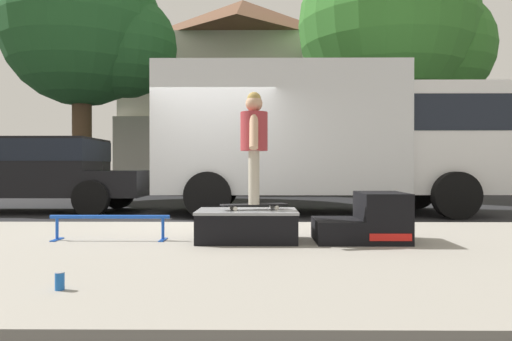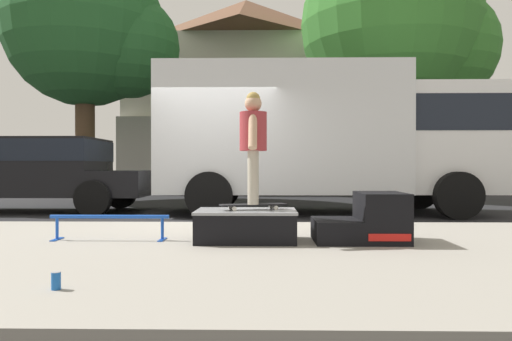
{
  "view_description": "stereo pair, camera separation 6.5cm",
  "coord_description": "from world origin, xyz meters",
  "px_view_note": "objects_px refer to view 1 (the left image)",
  "views": [
    {
      "loc": [
        0.96,
        -8.05,
        0.99
      ],
      "look_at": [
        0.9,
        -1.43,
        0.94
      ],
      "focal_mm": 33.69,
      "sensor_mm": 36.0,
      "label": 1
    },
    {
      "loc": [
        1.02,
        -8.04,
        0.99
      ],
      "look_at": [
        0.9,
        -1.43,
        0.94
      ],
      "focal_mm": 33.69,
      "sensor_mm": 36.0,
      "label": 2
    }
  ],
  "objects_px": {
    "skateboard": "(254,205)",
    "soda_can": "(60,281)",
    "skate_box": "(247,224)",
    "kicker_ramp": "(368,221)",
    "street_tree_neighbour": "(397,32)",
    "pickup_truck_black": "(26,171)",
    "grind_rail": "(110,221)",
    "street_tree_main": "(91,32)",
    "skater_kid": "(254,138)",
    "box_truck": "(325,133)"
  },
  "relations": [
    {
      "from": "skateboard",
      "to": "pickup_truck_black",
      "type": "distance_m",
      "value": 6.99
    },
    {
      "from": "soda_can",
      "to": "pickup_truck_black",
      "type": "height_order",
      "value": "pickup_truck_black"
    },
    {
      "from": "pickup_truck_black",
      "to": "street_tree_neighbour",
      "type": "height_order",
      "value": "street_tree_neighbour"
    },
    {
      "from": "skater_kid",
      "to": "box_truck",
      "type": "height_order",
      "value": "box_truck"
    },
    {
      "from": "street_tree_main",
      "to": "street_tree_neighbour",
      "type": "bearing_deg",
      "value": 7.02
    },
    {
      "from": "kicker_ramp",
      "to": "grind_rail",
      "type": "height_order",
      "value": "kicker_ramp"
    },
    {
      "from": "box_truck",
      "to": "pickup_truck_black",
      "type": "xyz_separation_m",
      "value": [
        -6.5,
        0.2,
        -0.81
      ]
    },
    {
      "from": "grind_rail",
      "to": "soda_can",
      "type": "xyz_separation_m",
      "value": [
        0.37,
        -2.3,
        -0.16
      ]
    },
    {
      "from": "skater_kid",
      "to": "street_tree_main",
      "type": "bearing_deg",
      "value": 120.07
    },
    {
      "from": "street_tree_main",
      "to": "skate_box",
      "type": "bearing_deg",
      "value": -60.41
    },
    {
      "from": "kicker_ramp",
      "to": "street_tree_main",
      "type": "xyz_separation_m",
      "value": [
        -6.25,
        8.53,
        4.62
      ]
    },
    {
      "from": "grind_rail",
      "to": "skater_kid",
      "type": "distance_m",
      "value": 1.97
    },
    {
      "from": "skateboard",
      "to": "skater_kid",
      "type": "bearing_deg",
      "value": 0.0
    },
    {
      "from": "box_truck",
      "to": "pickup_truck_black",
      "type": "bearing_deg",
      "value": 178.25
    },
    {
      "from": "skate_box",
      "to": "street_tree_neighbour",
      "type": "distance_m",
      "value": 11.77
    },
    {
      "from": "skate_box",
      "to": "box_truck",
      "type": "relative_size",
      "value": 0.17
    },
    {
      "from": "skater_kid",
      "to": "skateboard",
      "type": "bearing_deg",
      "value": 180.0
    },
    {
      "from": "skateboard",
      "to": "soda_can",
      "type": "distance_m",
      "value": 2.66
    },
    {
      "from": "skateboard",
      "to": "kicker_ramp",
      "type": "bearing_deg",
      "value": -0.93
    },
    {
      "from": "skater_kid",
      "to": "box_truck",
      "type": "bearing_deg",
      "value": 72.62
    },
    {
      "from": "street_tree_main",
      "to": "street_tree_neighbour",
      "type": "distance_m",
      "value": 9.41
    },
    {
      "from": "pickup_truck_black",
      "to": "box_truck",
      "type": "bearing_deg",
      "value": -1.75
    },
    {
      "from": "soda_can",
      "to": "pickup_truck_black",
      "type": "distance_m",
      "value": 8.03
    },
    {
      "from": "skater_kid",
      "to": "street_tree_main",
      "type": "height_order",
      "value": "street_tree_main"
    },
    {
      "from": "skateboard",
      "to": "street_tree_main",
      "type": "distance_m",
      "value": 10.78
    },
    {
      "from": "kicker_ramp",
      "to": "skateboard",
      "type": "bearing_deg",
      "value": 179.07
    },
    {
      "from": "skater_kid",
      "to": "street_tree_main",
      "type": "xyz_separation_m",
      "value": [
        -4.92,
        8.5,
        3.65
      ]
    },
    {
      "from": "street_tree_neighbour",
      "to": "soda_can",
      "type": "bearing_deg",
      "value": -115.77
    },
    {
      "from": "skater_kid",
      "to": "pickup_truck_black",
      "type": "bearing_deg",
      "value": 136.35
    },
    {
      "from": "street_tree_main",
      "to": "skater_kid",
      "type": "bearing_deg",
      "value": -59.93
    },
    {
      "from": "soda_can",
      "to": "street_tree_main",
      "type": "height_order",
      "value": "street_tree_main"
    },
    {
      "from": "skate_box",
      "to": "street_tree_main",
      "type": "distance_m",
      "value": 10.86
    },
    {
      "from": "skateboard",
      "to": "skater_kid",
      "type": "height_order",
      "value": "skater_kid"
    },
    {
      "from": "skater_kid",
      "to": "box_truck",
      "type": "relative_size",
      "value": 0.19
    },
    {
      "from": "skater_kid",
      "to": "soda_can",
      "type": "relative_size",
      "value": 10.44
    },
    {
      "from": "street_tree_main",
      "to": "street_tree_neighbour",
      "type": "height_order",
      "value": "street_tree_neighbour"
    },
    {
      "from": "box_truck",
      "to": "pickup_truck_black",
      "type": "height_order",
      "value": "box_truck"
    },
    {
      "from": "soda_can",
      "to": "pickup_truck_black",
      "type": "xyz_separation_m",
      "value": [
        -3.71,
        7.08,
        0.71
      ]
    },
    {
      "from": "skateboard",
      "to": "street_tree_main",
      "type": "bearing_deg",
      "value": 120.07
    },
    {
      "from": "kicker_ramp",
      "to": "street_tree_neighbour",
      "type": "xyz_separation_m",
      "value": [
        3.09,
        9.68,
        4.92
      ]
    },
    {
      "from": "pickup_truck_black",
      "to": "skate_box",
      "type": "bearing_deg",
      "value": -44.24
    },
    {
      "from": "street_tree_neighbour",
      "to": "kicker_ramp",
      "type": "bearing_deg",
      "value": -107.69
    },
    {
      "from": "kicker_ramp",
      "to": "skater_kid",
      "type": "xyz_separation_m",
      "value": [
        -1.33,
        0.02,
        0.97
      ]
    },
    {
      "from": "street_tree_main",
      "to": "street_tree_neighbour",
      "type": "xyz_separation_m",
      "value": [
        9.34,
        1.15,
        0.3
      ]
    },
    {
      "from": "grind_rail",
      "to": "street_tree_main",
      "type": "height_order",
      "value": "street_tree_main"
    },
    {
      "from": "soda_can",
      "to": "skateboard",
      "type": "bearing_deg",
      "value": 59.36
    },
    {
      "from": "skate_box",
      "to": "street_tree_main",
      "type": "bearing_deg",
      "value": 119.59
    },
    {
      "from": "skate_box",
      "to": "kicker_ramp",
      "type": "relative_size",
      "value": 1.11
    },
    {
      "from": "skate_box",
      "to": "pickup_truck_black",
      "type": "bearing_deg",
      "value": 135.76
    },
    {
      "from": "skate_box",
      "to": "pickup_truck_black",
      "type": "xyz_separation_m",
      "value": [
        -4.97,
        4.84,
        0.58
      ]
    }
  ]
}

